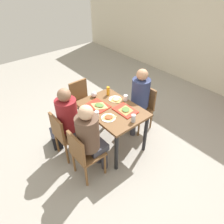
# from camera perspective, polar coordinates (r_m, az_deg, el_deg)

# --- Properties ---
(ground_plane) EXTENTS (10.00, 10.00, 0.02)m
(ground_plane) POSITION_cam_1_polar(r_m,az_deg,el_deg) (3.81, 0.00, -8.63)
(ground_plane) COLOR #9E998E
(back_wall) EXTENTS (10.00, 0.10, 2.80)m
(back_wall) POSITION_cam_1_polar(r_m,az_deg,el_deg) (5.49, 28.17, 19.00)
(back_wall) COLOR beige
(back_wall) RESTS_ON ground_plane
(main_table) EXTENTS (1.09, 0.76, 0.78)m
(main_table) POSITION_cam_1_polar(r_m,az_deg,el_deg) (3.36, 0.00, -0.51)
(main_table) COLOR brown
(main_table) RESTS_ON ground_plane
(chair_near_left) EXTENTS (0.40, 0.40, 0.85)m
(chair_near_left) POSITION_cam_1_polar(r_m,az_deg,el_deg) (3.34, -13.23, -5.70)
(chair_near_left) COLOR brown
(chair_near_left) RESTS_ON ground_plane
(chair_near_right) EXTENTS (0.40, 0.40, 0.85)m
(chair_near_right) POSITION_cam_1_polar(r_m,az_deg,el_deg) (2.98, -8.05, -11.20)
(chair_near_right) COLOR brown
(chair_near_right) RESTS_ON ground_plane
(chair_far_side) EXTENTS (0.40, 0.40, 0.85)m
(chair_far_side) POSITION_cam_1_polar(r_m,az_deg,el_deg) (3.90, 8.63, 1.91)
(chair_far_side) COLOR brown
(chair_far_side) RESTS_ON ground_plane
(chair_left_end) EXTENTS (0.40, 0.40, 0.85)m
(chair_left_end) POSITION_cam_1_polar(r_m,az_deg,el_deg) (4.08, -8.42, 3.66)
(chair_left_end) COLOR brown
(chair_left_end) RESTS_ON ground_plane
(person_in_red) EXTENTS (0.32, 0.42, 1.26)m
(person_in_red) POSITION_cam_1_polar(r_m,az_deg,el_deg) (3.23, -11.67, -1.42)
(person_in_red) COLOR #383842
(person_in_red) RESTS_ON ground_plane
(person_in_brown_jacket) EXTENTS (0.32, 0.42, 1.26)m
(person_in_brown_jacket) POSITION_cam_1_polar(r_m,az_deg,el_deg) (2.86, -6.12, -6.58)
(person_in_brown_jacket) COLOR #383842
(person_in_brown_jacket) RESTS_ON ground_plane
(person_far_side) EXTENTS (0.32, 0.42, 1.26)m
(person_far_side) POSITION_cam_1_polar(r_m,az_deg,el_deg) (3.68, 7.48, 4.27)
(person_far_side) COLOR #383842
(person_far_side) RESTS_ON ground_plane
(tray_red_near) EXTENTS (0.38, 0.29, 0.02)m
(tray_red_near) POSITION_cam_1_polar(r_m,az_deg,el_deg) (3.35, -3.85, 1.80)
(tray_red_near) COLOR red
(tray_red_near) RESTS_ON main_table
(tray_red_far) EXTENTS (0.37, 0.27, 0.02)m
(tray_red_far) POSITION_cam_1_polar(r_m,az_deg,el_deg) (3.24, 3.72, 0.46)
(tray_red_far) COLOR red
(tray_red_far) RESTS_ON main_table
(paper_plate_center) EXTENTS (0.22, 0.22, 0.01)m
(paper_plate_center) POSITION_cam_1_polar(r_m,az_deg,el_deg) (3.51, 0.90, 3.60)
(paper_plate_center) COLOR white
(paper_plate_center) RESTS_ON main_table
(paper_plate_near_edge) EXTENTS (0.22, 0.22, 0.01)m
(paper_plate_near_edge) POSITION_cam_1_polar(r_m,az_deg,el_deg) (3.08, -1.02, -1.65)
(paper_plate_near_edge) COLOR white
(paper_plate_near_edge) RESTS_ON main_table
(pizza_slice_a) EXTENTS (0.28, 0.25, 0.02)m
(pizza_slice_a) POSITION_cam_1_polar(r_m,az_deg,el_deg) (3.32, -3.54, 1.87)
(pizza_slice_a) COLOR #DBAD60
(pizza_slice_a) RESTS_ON tray_red_near
(pizza_slice_b) EXTENTS (0.27, 0.27, 0.02)m
(pizza_slice_b) POSITION_cam_1_polar(r_m,az_deg,el_deg) (3.22, 3.85, 0.64)
(pizza_slice_b) COLOR #C68C47
(pizza_slice_b) RESTS_ON tray_red_far
(pizza_slice_c) EXTENTS (0.20, 0.20, 0.02)m
(pizza_slice_c) POSITION_cam_1_polar(r_m,az_deg,el_deg) (3.48, 1.14, 3.54)
(pizza_slice_c) COLOR tan
(pizza_slice_c) RESTS_ON paper_plate_center
(pizza_slice_d) EXTENTS (0.21, 0.23, 0.02)m
(pizza_slice_d) POSITION_cam_1_polar(r_m,az_deg,el_deg) (3.08, -0.89, -1.46)
(pizza_slice_d) COLOR #DBAD60
(pizza_slice_d) RESTS_ON paper_plate_near_edge
(plastic_cup_a) EXTENTS (0.07, 0.07, 0.10)m
(plastic_cup_a) POSITION_cam_1_polar(r_m,az_deg,el_deg) (3.46, 3.82, 3.96)
(plastic_cup_a) COLOR white
(plastic_cup_a) RESTS_ON main_table
(plastic_cup_b) EXTENTS (0.07, 0.07, 0.10)m
(plastic_cup_b) POSITION_cam_1_polar(r_m,az_deg,el_deg) (3.09, -4.27, -0.62)
(plastic_cup_b) COLOR white
(plastic_cup_b) RESTS_ON main_table
(soda_can) EXTENTS (0.07, 0.07, 0.12)m
(soda_can) POSITION_cam_1_polar(r_m,az_deg,el_deg) (3.00, 5.97, -1.76)
(soda_can) COLOR #B7BCC6
(soda_can) RESTS_ON main_table
(condiment_bottle) EXTENTS (0.06, 0.06, 0.16)m
(condiment_bottle) POSITION_cam_1_polar(r_m,az_deg,el_deg) (3.59, -1.08, 5.89)
(condiment_bottle) COLOR orange
(condiment_bottle) RESTS_ON main_table
(foil_bundle) EXTENTS (0.10, 0.10, 0.10)m
(foil_bundle) POSITION_cam_1_polar(r_m,az_deg,el_deg) (3.56, -5.04, 4.93)
(foil_bundle) COLOR silver
(foil_bundle) RESTS_ON main_table
(handbag) EXTENTS (0.35, 0.25, 0.28)m
(handbag) POSITION_cam_1_polar(r_m,az_deg,el_deg) (3.82, -15.27, -7.02)
(handbag) COLOR black
(handbag) RESTS_ON ground_plane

